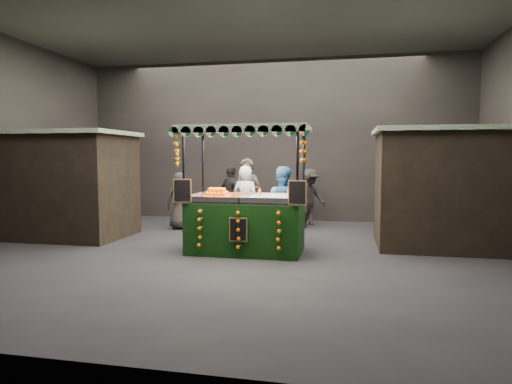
# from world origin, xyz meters

# --- Properties ---
(ground) EXTENTS (12.00, 12.00, 0.00)m
(ground) POSITION_xyz_m (0.00, 0.00, 0.00)
(ground) COLOR black
(ground) RESTS_ON ground
(market_hall) EXTENTS (12.10, 10.10, 5.05)m
(market_hall) POSITION_xyz_m (0.00, 0.00, 3.38)
(market_hall) COLOR black
(market_hall) RESTS_ON ground
(neighbour_stall_left) EXTENTS (3.00, 2.20, 2.60)m
(neighbour_stall_left) POSITION_xyz_m (-4.40, 1.00, 1.31)
(neighbour_stall_left) COLOR black
(neighbour_stall_left) RESTS_ON ground
(neighbour_stall_right) EXTENTS (3.00, 2.20, 2.60)m
(neighbour_stall_right) POSITION_xyz_m (4.40, 1.50, 1.31)
(neighbour_stall_right) COLOR black
(neighbour_stall_right) RESTS_ON ground
(juice_stall) EXTENTS (2.69, 1.58, 2.61)m
(juice_stall) POSITION_xyz_m (0.30, 0.11, 0.81)
(juice_stall) COLOR black
(juice_stall) RESTS_ON ground
(vendor_grey) EXTENTS (0.73, 0.56, 1.78)m
(vendor_grey) POSITION_xyz_m (0.02, 1.24, 0.89)
(vendor_grey) COLOR gray
(vendor_grey) RESTS_ON ground
(vendor_blue) EXTENTS (0.93, 0.76, 1.77)m
(vendor_blue) POSITION_xyz_m (0.88, 1.17, 0.88)
(vendor_blue) COLOR #295483
(vendor_blue) RESTS_ON ground
(shopper_0) EXTENTS (0.80, 0.61, 1.95)m
(shopper_0) POSITION_xyz_m (-0.08, 1.80, 0.97)
(shopper_0) COLOR #2D2925
(shopper_0) RESTS_ON ground
(shopper_1) EXTENTS (1.10, 1.01, 1.82)m
(shopper_1) POSITION_xyz_m (4.28, 1.82, 0.91)
(shopper_1) COLOR #282420
(shopper_1) RESTS_ON ground
(shopper_2) EXTENTS (1.04, 1.00, 1.74)m
(shopper_2) POSITION_xyz_m (-0.90, 3.42, 0.87)
(shopper_2) COLOR black
(shopper_2) RESTS_ON ground
(shopper_3) EXTENTS (1.20, 1.13, 1.63)m
(shopper_3) POSITION_xyz_m (1.26, 4.11, 0.82)
(shopper_3) COLOR black
(shopper_3) RESTS_ON ground
(shopper_4) EXTENTS (0.86, 0.66, 1.57)m
(shopper_4) POSITION_xyz_m (-2.16, 2.68, 0.78)
(shopper_4) COLOR #292421
(shopper_4) RESTS_ON ground
(shopper_5) EXTENTS (0.74, 1.47, 1.51)m
(shopper_5) POSITION_xyz_m (4.13, 3.66, 0.76)
(shopper_5) COLOR #2D2724
(shopper_5) RESTS_ON ground
(shopper_6) EXTENTS (0.38, 0.58, 1.57)m
(shopper_6) POSITION_xyz_m (1.16, 3.53, 0.79)
(shopper_6) COLOR #2C2524
(shopper_6) RESTS_ON ground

